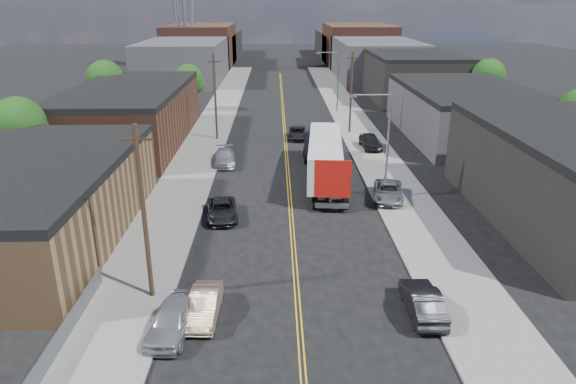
{
  "coord_description": "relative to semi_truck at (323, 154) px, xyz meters",
  "views": [
    {
      "loc": [
        -1.14,
        -15.31,
        15.78
      ],
      "look_at": [
        -0.27,
        20.13,
        2.5
      ],
      "focal_mm": 32.0,
      "sensor_mm": 36.0,
      "label": 1
    }
  ],
  "objects": [
    {
      "name": "ground",
      "position": [
        -3.24,
        29.78,
        -2.46
      ],
      "size": [
        260.0,
        260.0,
        0.0
      ],
      "primitive_type": "plane",
      "color": "black",
      "rests_on": "ground"
    },
    {
      "name": "centerline",
      "position": [
        -3.24,
        14.78,
        -2.46
      ],
      "size": [
        0.32,
        120.0,
        0.01
      ],
      "primitive_type": "cube",
      "color": "gold",
      "rests_on": "ground"
    },
    {
      "name": "sidewalk_left",
      "position": [
        -12.74,
        14.78,
        -2.39
      ],
      "size": [
        5.0,
        140.0,
        0.15
      ],
      "primitive_type": "cube",
      "color": "slate",
      "rests_on": "ground"
    },
    {
      "name": "sidewalk_right",
      "position": [
        6.26,
        14.78,
        -2.39
      ],
      "size": [
        5.0,
        140.0,
        0.15
      ],
      "primitive_type": "cube",
      "color": "slate",
      "rests_on": "ground"
    },
    {
      "name": "warehouse_tan",
      "position": [
        -21.24,
        -12.22,
        0.34
      ],
      "size": [
        12.0,
        22.0,
        5.6
      ],
      "color": "brown",
      "rests_on": "ground"
    },
    {
      "name": "warehouse_brown",
      "position": [
        -21.24,
        13.78,
        0.84
      ],
      "size": [
        12.0,
        26.0,
        6.6
      ],
      "color": "#4C291E",
      "rests_on": "ground"
    },
    {
      "name": "industrial_right_b",
      "position": [
        18.76,
        15.78,
        0.59
      ],
      "size": [
        14.0,
        24.0,
        6.1
      ],
      "color": "#38383B",
      "rests_on": "ground"
    },
    {
      "name": "industrial_right_c",
      "position": [
        18.76,
        41.78,
        1.34
      ],
      "size": [
        14.0,
        22.0,
        7.6
      ],
      "color": "black",
      "rests_on": "ground"
    },
    {
      "name": "skyline_left_a",
      "position": [
        -23.24,
        64.78,
        1.54
      ],
      "size": [
        16.0,
        30.0,
        8.0
      ],
      "primitive_type": "cube",
      "color": "#38383B",
      "rests_on": "ground"
    },
    {
      "name": "skyline_right_a",
      "position": [
        16.76,
        64.78,
        1.54
      ],
      "size": [
        16.0,
        30.0,
        8.0
      ],
      "primitive_type": "cube",
      "color": "#38383B",
      "rests_on": "ground"
    },
    {
      "name": "skyline_left_b",
      "position": [
        -23.24,
        89.78,
        2.54
      ],
      "size": [
        16.0,
        26.0,
        10.0
      ],
      "primitive_type": "cube",
      "color": "#4C291E",
      "rests_on": "ground"
    },
    {
      "name": "skyline_right_b",
      "position": [
        16.76,
        89.78,
        2.54
      ],
      "size": [
        16.0,
        26.0,
        10.0
      ],
      "primitive_type": "cube",
      "color": "#4C291E",
      "rests_on": "ground"
    },
    {
      "name": "skyline_left_c",
      "position": [
        -23.24,
        109.78,
        1.04
      ],
      "size": [
        16.0,
        40.0,
        7.0
      ],
      "primitive_type": "cube",
      "color": "black",
      "rests_on": "ground"
    },
    {
      "name": "skyline_right_c",
      "position": [
        16.76,
        109.78,
        1.04
      ],
      "size": [
        16.0,
        40.0,
        7.0
      ],
      "primitive_type": "cube",
      "color": "black",
      "rests_on": "ground"
    },
    {
      "name": "streetlight_near",
      "position": [
        4.36,
        -5.22,
        2.86
      ],
      "size": [
        3.39,
        0.25,
        9.0
      ],
      "color": "gray",
      "rests_on": "ground"
    },
    {
      "name": "streetlight_far",
      "position": [
        4.36,
        29.78,
        2.86
      ],
      "size": [
        3.39,
        0.25,
        9.0
      ],
      "color": "gray",
      "rests_on": "ground"
    },
    {
      "name": "utility_pole_left_near",
      "position": [
        -11.44,
        -20.22,
        2.68
      ],
      "size": [
        1.6,
        0.26,
        10.0
      ],
      "color": "black",
      "rests_on": "ground"
    },
    {
      "name": "utility_pole_left_far",
      "position": [
        -11.44,
        14.78,
        2.68
      ],
      "size": [
        1.6,
        0.26,
        10.0
      ],
      "color": "black",
      "rests_on": "ground"
    },
    {
      "name": "utility_pole_right",
      "position": [
        4.96,
        17.78,
        2.68
      ],
      "size": [
        1.6,
        0.26,
        10.0
      ],
      "color": "black",
      "rests_on": "ground"
    },
    {
      "name": "chainlink_fence",
      "position": [
        -14.74,
        -26.72,
        -1.81
      ],
      "size": [
        0.05,
        16.0,
        1.22
      ],
      "color": "slate",
      "rests_on": "ground"
    },
    {
      "name": "tree_left_near",
      "position": [
        -27.18,
        -0.22,
        2.71
      ],
      "size": [
        4.85,
        4.76,
        7.91
      ],
      "color": "black",
      "rests_on": "ground"
    },
    {
      "name": "tree_left_mid",
      "position": [
        -27.18,
        24.78,
        3.02
      ],
      "size": [
        5.1,
        5.04,
        8.37
      ],
      "color": "black",
      "rests_on": "ground"
    },
    {
      "name": "tree_left_far",
      "position": [
        -17.18,
        31.78,
        2.1
      ],
      "size": [
        4.35,
        4.2,
        6.97
      ],
      "color": "black",
      "rests_on": "ground"
    },
    {
      "name": "tree_right_far",
      "position": [
        26.82,
        29.78,
        2.71
      ],
      "size": [
        4.85,
        4.76,
        7.91
      ],
      "color": "black",
      "rests_on": "ground"
    },
    {
      "name": "semi_truck",
      "position": [
        0.0,
        0.0,
        0.0
      ],
      "size": [
        3.96,
        16.71,
        4.32
      ],
      "rotation": [
        0.0,
        0.0,
        -0.09
      ],
      "color": "#BEBEBE",
      "rests_on": "ground"
    },
    {
      "name": "car_left_a",
      "position": [
        -9.64,
        -23.55,
        -1.67
      ],
      "size": [
        2.48,
        4.88,
        1.59
      ],
      "primitive_type": "imported",
      "rotation": [
        0.0,
        0.0,
        -0.13
      ],
      "color": "#AFB1B4",
      "rests_on": "ground"
    },
    {
      "name": "car_left_b",
      "position": [
        -8.24,
        -22.22,
        -1.76
      ],
      "size": [
        1.63,
        4.32,
        1.41
      ],
      "primitive_type": "imported",
      "rotation": [
        0.0,
        0.0,
        -0.03
      ],
      "color": "#9E8267",
      "rests_on": "ground"
    },
    {
      "name": "car_left_c",
      "position": [
        -8.56,
        -9.04,
        -1.79
      ],
      "size": [
        2.87,
        5.12,
        1.35
      ],
      "primitive_type": "imported",
      "rotation": [
        0.0,
        0.0,
        0.13
      ],
      "color": "black",
      "rests_on": "ground"
    },
    {
      "name": "car_left_d",
      "position": [
        -9.64,
        4.92,
        -1.73
      ],
      "size": [
        2.48,
        5.2,
        1.46
      ],
      "primitive_type": "imported",
      "rotation": [
        0.0,
        0.0,
        0.09
      ],
      "color": "#B7BBBD",
      "rests_on": "ground"
    },
    {
      "name": "car_right_oncoming",
      "position": [
        3.36,
        -22.22,
        -1.69
      ],
      "size": [
        1.69,
        4.7,
        1.54
      ],
      "primitive_type": "imported",
      "rotation": [
        0.0,
        0.0,
        3.13
      ],
      "color": "black",
      "rests_on": "ground"
    },
    {
      "name": "car_right_lot_a",
      "position": [
        4.96,
        -5.73,
        -1.6
      ],
      "size": [
        3.24,
        5.44,
        1.42
      ],
      "primitive_type": "imported",
      "rotation": [
        0.0,
        0.0,
        -0.18
      ],
      "color": "gray",
      "rests_on": "sidewalk_right"
    },
    {
      "name": "car_right_lot_c",
      "position": [
        6.22,
        10.04,
        -1.5
      ],
      "size": [
        2.2,
        4.89,
        1.63
      ],
      "primitive_type": "imported",
      "rotation": [
        0.0,
        0.0,
        0.06
      ],
      "color": "black",
      "rests_on": "sidewalk_right"
    },
    {
      "name": "car_ahead_truck",
      "position": [
        -1.74,
        15.1,
        -1.79
      ],
      "size": [
        2.5,
        4.95,
        1.34
      ],
      "primitive_type": "imported",
      "rotation": [
        0.0,
        0.0,
        -0.06
      ],
      "color": "black",
      "rests_on": "ground"
    }
  ]
}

